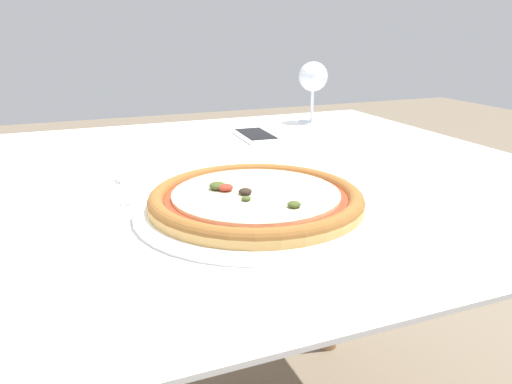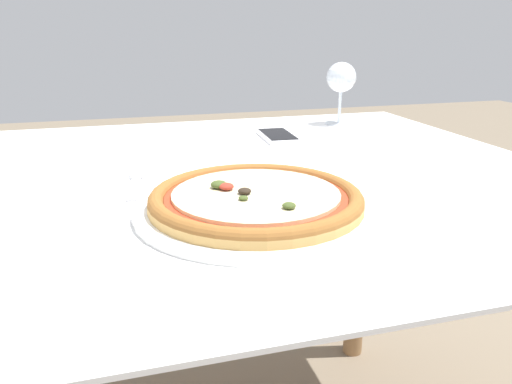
{
  "view_description": "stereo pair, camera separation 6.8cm",
  "coord_description": "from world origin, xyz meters",
  "px_view_note": "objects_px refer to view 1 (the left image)",
  "views": [
    {
      "loc": [
        -0.28,
        -0.81,
        1.0
      ],
      "look_at": [
        -0.03,
        -0.21,
        0.78
      ],
      "focal_mm": 35.0,
      "sensor_mm": 36.0,
      "label": 1
    },
    {
      "loc": [
        -0.21,
        -0.83,
        1.0
      ],
      "look_at": [
        -0.03,
        -0.21,
        0.78
      ],
      "focal_mm": 35.0,
      "sensor_mm": 36.0,
      "label": 2
    }
  ],
  "objects_px": {
    "wine_glass_far_left": "(313,79)",
    "dining_table": "(230,221)",
    "fork": "(125,187)",
    "cell_phone": "(256,136)",
    "pizza_plate": "(256,201)"
  },
  "relations": [
    {
      "from": "dining_table",
      "to": "wine_glass_far_left",
      "type": "bearing_deg",
      "value": 45.36
    },
    {
      "from": "wine_glass_far_left",
      "to": "dining_table",
      "type": "bearing_deg",
      "value": -134.64
    },
    {
      "from": "dining_table",
      "to": "fork",
      "type": "bearing_deg",
      "value": -171.36
    },
    {
      "from": "dining_table",
      "to": "cell_phone",
      "type": "xyz_separation_m",
      "value": [
        0.15,
        0.24,
        0.1
      ]
    },
    {
      "from": "wine_glass_far_left",
      "to": "cell_phone",
      "type": "distance_m",
      "value": 0.27
    },
    {
      "from": "pizza_plate",
      "to": "wine_glass_far_left",
      "type": "relative_size",
      "value": 2.11
    },
    {
      "from": "fork",
      "to": "wine_glass_far_left",
      "type": "bearing_deg",
      "value": 35.65
    },
    {
      "from": "dining_table",
      "to": "fork",
      "type": "distance_m",
      "value": 0.21
    },
    {
      "from": "pizza_plate",
      "to": "cell_phone",
      "type": "distance_m",
      "value": 0.48
    },
    {
      "from": "dining_table",
      "to": "fork",
      "type": "relative_size",
      "value": 6.74
    },
    {
      "from": "pizza_plate",
      "to": "cell_phone",
      "type": "bearing_deg",
      "value": 68.15
    },
    {
      "from": "fork",
      "to": "cell_phone",
      "type": "height_order",
      "value": "cell_phone"
    },
    {
      "from": "dining_table",
      "to": "pizza_plate",
      "type": "xyz_separation_m",
      "value": [
        -0.03,
        -0.21,
        0.11
      ]
    },
    {
      "from": "fork",
      "to": "wine_glass_far_left",
      "type": "distance_m",
      "value": 0.68
    },
    {
      "from": "cell_phone",
      "to": "pizza_plate",
      "type": "bearing_deg",
      "value": -111.85
    }
  ]
}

